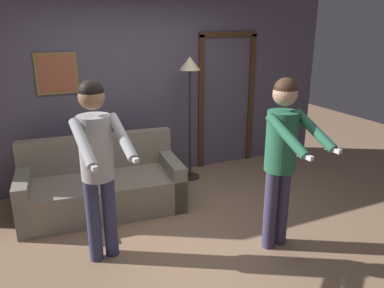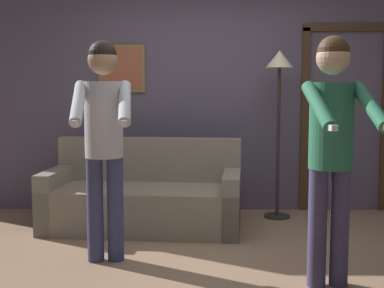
# 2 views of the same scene
# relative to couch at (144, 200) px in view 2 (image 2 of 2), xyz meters

# --- Properties ---
(ground_plane) EXTENTS (12.00, 12.00, 0.00)m
(ground_plane) POSITION_rel_couch_xyz_m (0.67, -1.08, -0.28)
(ground_plane) COLOR #9F7C5E
(back_wall_assembly) EXTENTS (6.40, 0.10, 2.60)m
(back_wall_assembly) POSITION_rel_couch_xyz_m (0.68, 0.83, 1.02)
(back_wall_assembly) COLOR #5D5569
(back_wall_assembly) RESTS_ON ground_plane
(couch) EXTENTS (1.97, 1.03, 0.87)m
(couch) POSITION_rel_couch_xyz_m (0.00, 0.00, 0.00)
(couch) COLOR gray
(couch) RESTS_ON ground_plane
(torchiere_lamp) EXTENTS (0.29, 0.29, 1.77)m
(torchiere_lamp) POSITION_rel_couch_xyz_m (1.39, 0.44, 1.15)
(torchiere_lamp) COLOR #332D28
(torchiere_lamp) RESTS_ON ground_plane
(person_standing_left) EXTENTS (0.48, 0.70, 1.75)m
(person_standing_left) POSITION_rel_couch_xyz_m (-0.20, -1.03, 0.79)
(person_standing_left) COLOR #393D65
(person_standing_left) RESTS_ON ground_plane
(person_standing_right) EXTENTS (0.48, 0.70, 1.74)m
(person_standing_right) POSITION_rel_couch_xyz_m (1.45, -1.56, 0.78)
(person_standing_right) COLOR #413C5F
(person_standing_right) RESTS_ON ground_plane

